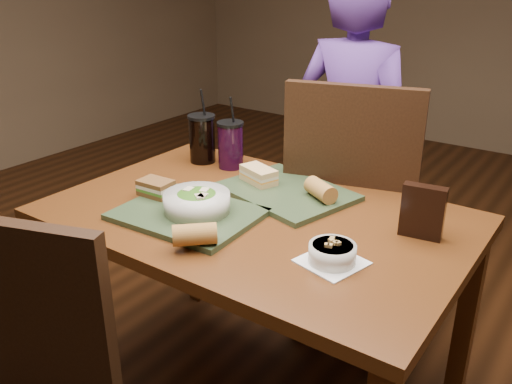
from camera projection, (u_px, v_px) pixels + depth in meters
dining_table at (256, 238)px, 1.74m from camera, size 1.30×0.85×0.75m
chair_far at (360, 207)px, 2.07m from camera, size 0.59×0.59×1.10m
diner at (352, 145)px, 2.36m from camera, size 0.55×0.37×1.49m
tray_near at (188, 214)px, 1.68m from camera, size 0.43×0.34×0.02m
tray_far at (286, 192)px, 1.84m from camera, size 0.49×0.42×0.02m
salad_bowl at (197, 201)px, 1.66m from camera, size 0.20×0.20×0.07m
soup_bowl at (332, 253)px, 1.41m from camera, size 0.18×0.18×0.06m
sandwich_near at (156, 188)px, 1.78m from camera, size 0.11×0.08×0.05m
sandwich_far at (259, 175)px, 1.89m from camera, size 0.15×0.11×0.05m
baguette_near at (195, 234)px, 1.46m from camera, size 0.13×0.13×0.06m
baguette_far at (321, 190)px, 1.75m from camera, size 0.13×0.11×0.06m
cup_cola at (202, 138)px, 2.12m from camera, size 0.11×0.11×0.29m
cup_berry at (231, 145)px, 2.06m from camera, size 0.10×0.10×0.28m
chip_bag at (423, 212)px, 1.53m from camera, size 0.12×0.05×0.16m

